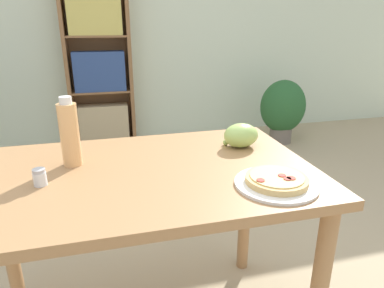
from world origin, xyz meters
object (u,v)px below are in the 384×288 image
(bookshelf, at_px, (99,69))
(grape_bunch, at_px, (241,136))
(pizza_on_plate, at_px, (276,181))
(potted_plant_floor, at_px, (283,109))
(drink_bottle, at_px, (70,134))
(salt_shaker, at_px, (40,177))

(bookshelf, bearing_deg, grape_bunch, -77.05)
(pizza_on_plate, bearing_deg, bookshelf, 100.88)
(grape_bunch, bearing_deg, bookshelf, 102.95)
(grape_bunch, height_order, potted_plant_floor, grape_bunch)
(pizza_on_plate, height_order, bookshelf, bookshelf)
(potted_plant_floor, bearing_deg, grape_bunch, -123.41)
(drink_bottle, bearing_deg, pizza_on_plate, -27.93)
(drink_bottle, xyz_separation_m, salt_shaker, (-0.09, -0.15, -0.09))
(pizza_on_plate, height_order, drink_bottle, drink_bottle)
(grape_bunch, xyz_separation_m, bookshelf, (-0.57, 2.46, -0.02))
(pizza_on_plate, relative_size, potted_plant_floor, 0.39)
(drink_bottle, height_order, potted_plant_floor, drink_bottle)
(pizza_on_plate, distance_m, drink_bottle, 0.73)
(bookshelf, bearing_deg, potted_plant_floor, -13.68)
(grape_bunch, relative_size, salt_shaker, 2.58)
(drink_bottle, relative_size, salt_shaker, 4.50)
(grape_bunch, bearing_deg, drink_bottle, -177.97)
(pizza_on_plate, height_order, potted_plant_floor, pizza_on_plate)
(salt_shaker, bearing_deg, drink_bottle, 59.00)
(grape_bunch, distance_m, potted_plant_floor, 2.44)
(grape_bunch, distance_m, drink_bottle, 0.67)
(drink_bottle, bearing_deg, potted_plant_floor, 45.58)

